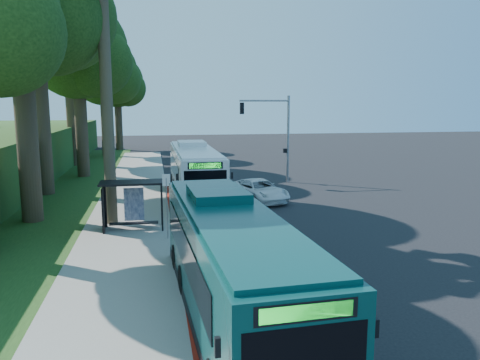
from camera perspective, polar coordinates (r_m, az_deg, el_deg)
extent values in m
plane|color=black|center=(27.85, 2.06, -3.93)|extent=(140.00, 140.00, 0.00)
cube|color=gray|center=(27.23, -13.16, -4.35)|extent=(4.50, 70.00, 0.12)
cube|color=maroon|center=(23.34, -7.90, -6.47)|extent=(0.25, 30.00, 0.13)
cube|color=#234719|center=(32.85, -22.77, -2.56)|extent=(8.00, 70.00, 0.06)
cube|color=black|center=(23.79, -12.96, -0.30)|extent=(3.20, 1.50, 0.10)
cube|color=black|center=(24.14, -16.29, -3.45)|extent=(0.06, 1.30, 2.20)
cube|color=navy|center=(24.71, -12.79, -2.90)|extent=(1.00, 0.12, 1.70)
cube|color=black|center=(24.11, -12.79, -5.15)|extent=(2.40, 0.40, 0.06)
cube|color=black|center=(24.72, -16.04, -3.14)|extent=(0.08, 0.08, 2.40)
cube|color=black|center=(24.60, -9.53, -2.96)|extent=(0.08, 0.08, 2.40)
cube|color=black|center=(23.56, -16.31, -3.76)|extent=(0.08, 0.08, 2.40)
cube|color=black|center=(23.43, -9.47, -3.58)|extent=(0.08, 0.08, 2.40)
cylinder|color=gray|center=(22.00, -8.90, -3.61)|extent=(0.06, 0.06, 3.00)
cube|color=white|center=(21.74, -8.99, -0.01)|extent=(0.35, 0.04, 0.55)
cylinder|color=gray|center=(38.11, 5.87, 4.94)|extent=(0.20, 0.20, 7.00)
cylinder|color=gray|center=(37.48, 2.97, 9.64)|extent=(4.00, 0.14, 0.14)
cube|color=black|center=(37.11, 0.23, 8.73)|extent=(0.30, 0.30, 0.90)
cube|color=black|center=(38.12, 5.49, 3.59)|extent=(0.25, 0.25, 0.35)
cylinder|color=#4C3F2D|center=(25.05, -15.94, 9.24)|extent=(0.60, 0.60, 13.00)
cylinder|color=#382B1E|center=(27.27, -24.61, 6.11)|extent=(1.10, 1.10, 10.50)
sphere|color=black|center=(26.06, -22.50, 17.74)|extent=(5.60, 5.60, 5.60)
cylinder|color=#382B1E|center=(35.27, -23.16, 7.88)|extent=(1.18, 1.18, 11.90)
sphere|color=black|center=(33.87, -20.93, 18.11)|extent=(7.00, 7.00, 7.00)
sphere|color=black|center=(37.83, -25.91, 17.33)|extent=(6.50, 6.50, 6.50)
cylinder|color=#382B1E|center=(42.90, -18.80, 6.85)|extent=(1.06, 1.06, 9.80)
sphere|color=black|center=(43.12, -19.24, 14.86)|extent=(8.40, 8.40, 8.40)
sphere|color=black|center=(41.56, -17.06, 13.64)|extent=(5.88, 5.88, 5.88)
sphere|color=black|center=(44.71, -20.81, 13.48)|extent=(5.46, 5.46, 5.46)
cylinder|color=#382B1E|center=(51.09, -19.82, 7.90)|extent=(1.14, 1.14, 11.20)
sphere|color=black|center=(51.45, -20.26, 15.57)|extent=(9.60, 9.60, 9.60)
sphere|color=black|center=(49.63, -18.20, 14.44)|extent=(6.72, 6.72, 6.72)
sphere|color=black|center=(53.28, -21.73, 14.21)|extent=(6.24, 6.24, 6.24)
cylinder|color=#382B1E|center=(58.74, -16.11, 7.17)|extent=(1.02, 1.02, 9.10)
sphere|color=black|center=(58.83, -16.36, 12.62)|extent=(8.00, 8.00, 8.00)
sphere|color=black|center=(57.45, -14.81, 11.73)|extent=(5.60, 5.60, 5.60)
sphere|color=black|center=(60.32, -17.54, 11.73)|extent=(5.20, 5.20, 5.20)
cylinder|color=#382B1E|center=(66.64, -14.59, 7.15)|extent=(0.98, 0.98, 8.40)
sphere|color=black|center=(66.67, -14.77, 11.58)|extent=(7.00, 7.00, 7.00)
sphere|color=black|center=(65.51, -13.56, 10.83)|extent=(4.90, 4.90, 4.90)
sphere|color=black|center=(67.96, -15.72, 10.88)|extent=(4.55, 4.55, 4.55)
cube|color=white|center=(31.57, -5.55, 1.02)|extent=(2.73, 12.49, 2.96)
cube|color=black|center=(31.82, -5.50, -1.72)|extent=(2.75, 12.55, 0.36)
cube|color=black|center=(32.04, -5.64, 1.65)|extent=(2.77, 9.74, 1.14)
cube|color=black|center=(25.46, -4.24, -0.43)|extent=(2.33, 0.14, 1.45)
cube|color=black|center=(37.64, -6.45, 2.86)|extent=(2.12, 0.14, 1.04)
cube|color=#19E533|center=(25.30, -4.26, 1.77)|extent=(1.72, 0.11, 0.29)
cube|color=white|center=(31.38, -5.59, 3.79)|extent=(2.51, 11.86, 0.12)
cube|color=white|center=(33.43, -5.93, 4.42)|extent=(1.87, 2.61, 0.36)
cylinder|color=black|center=(27.79, -7.19, -2.93)|extent=(0.32, 1.04, 1.04)
cylinder|color=black|center=(28.04, -2.29, -2.75)|extent=(0.32, 1.04, 1.04)
cylinder|color=black|center=(36.36, -8.10, -0.05)|extent=(0.32, 1.04, 1.04)
cylinder|color=black|center=(36.55, -4.34, 0.07)|extent=(0.32, 1.04, 1.04)
cube|color=#0A3C3A|center=(13.93, -1.13, -9.96)|extent=(3.13, 12.13, 2.85)
cube|color=black|center=(14.49, -1.11, -15.49)|extent=(3.15, 12.19, 0.35)
cube|color=black|center=(14.31, -1.56, -8.28)|extent=(3.06, 9.49, 1.10)
cube|color=black|center=(19.49, -4.84, -3.38)|extent=(2.05, 0.22, 1.00)
cube|color=#19E533|center=(8.17, 8.04, -15.54)|extent=(1.66, 0.18, 0.28)
cube|color=#0A3C3A|center=(13.52, -1.15, -4.04)|extent=(2.89, 11.52, 0.12)
cube|color=#0A3C3A|center=(15.40, -2.72, -1.75)|extent=(1.91, 2.59, 0.35)
cylinder|color=black|center=(18.46, -7.72, -9.34)|extent=(0.35, 1.01, 1.00)
cylinder|color=black|center=(18.80, -0.60, -8.90)|extent=(0.35, 1.01, 1.00)
imported|color=white|center=(30.92, 2.32, -1.26)|extent=(3.75, 5.54, 1.41)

